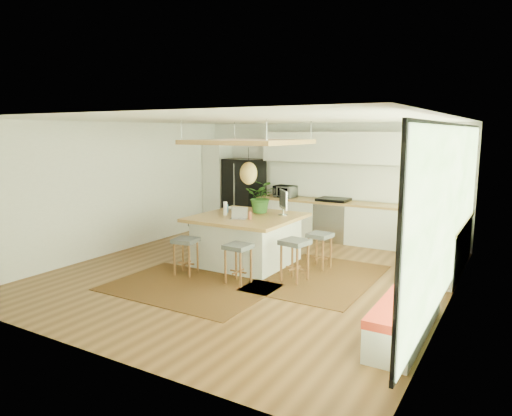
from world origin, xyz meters
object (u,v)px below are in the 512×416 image
Objects in this scene: island at (247,240)px; stool_right_back at (320,250)px; stool_near_left at (186,255)px; stool_right_front at (295,261)px; stool_near_right at (238,263)px; microwave at (285,190)px; laptop at (238,213)px; fridge at (244,194)px; monitor at (283,202)px; island_plant at (261,200)px; stool_left_side at (202,237)px.

island reaches higher than stool_right_back.
stool_near_left is at bearing -115.98° from island.
island is 1.36m from stool_right_front.
stool_near_right is 3.95m from microwave.
stool_near_left is 1.92m from stool_right_front.
stool_right_front is 1.40m from laptop.
island is at bearing -47.62° from fridge.
stool_right_back is at bearing 47.26° from monitor.
stool_near_right reaches higher than stool_right_back.
island is 1.22m from stool_near_right.
stool_right_front is (2.95, -3.14, -0.57)m from fridge.
stool_right_back is at bearing -39.57° from microwave.
microwave is (-1.78, 3.14, 0.75)m from stool_right_front.
microwave is (-1.03, 3.74, 0.75)m from stool_near_right.
island_plant is (-1.18, 0.94, 0.82)m from stool_right_front.
monitor reaches higher than stool_left_side.
island_plant reaches higher than stool_right_front.
laptop is (1.74, -3.00, 0.12)m from fridge.
stool_near_right is 1.80m from island_plant.
laptop is 3.05m from microwave.
fridge is 5.78× the size of laptop.
fridge is 3.18m from monitor.
island_plant is at bearing 81.25° from island.
stool_left_side is (-2.44, 0.65, 0.00)m from stool_right_front.
monitor reaches higher than microwave.
stool_near_right is 1.11m from laptop.
island_plant is (0.07, 0.43, 0.71)m from island.
stool_near_left is (1.14, -3.78, -0.57)m from fridge.
fridge is at bearing 128.81° from island_plant.
stool_right_front is 1.12× the size of island_plant.
island is at bearing -95.06° from monitor.
island is at bearing -163.57° from stool_right_back.
stool_left_side is 1.25× the size of monitor.
stool_right_front is at bearing -22.19° from island.
stool_left_side is (-0.63, 1.29, 0.00)m from stool_near_left.
stool_near_left is 1.43m from stool_left_side.
monitor is at bearing 127.04° from stool_right_front.
stool_right_back is (0.08, 0.90, 0.00)m from stool_right_front.
stool_near_left is at bearing -77.01° from monitor.
stool_right_back is 1.51m from island_plant.
stool_right_back is 1.26× the size of monitor.
monitor reaches higher than stool_right_back.
stool_near_left is 1.00× the size of stool_left_side.
island is 1.28m from stool_near_left.
stool_near_left is at bearing -64.00° from stool_left_side.
stool_right_front is at bearing -49.68° from microwave.
stool_near_right is at bearing 2.23° from stool_near_left.
fridge is at bearing 99.00° from laptop.
laptop is 0.61× the size of microwave.
fridge is 2.71× the size of stool_near_right.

